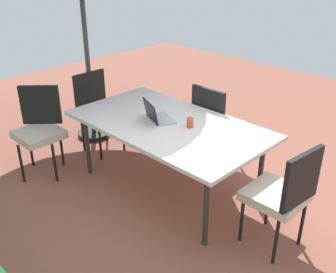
{
  "coord_description": "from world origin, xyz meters",
  "views": [
    {
      "loc": [
        -2.51,
        2.54,
        2.35
      ],
      "look_at": [
        0.0,
        0.0,
        0.61
      ],
      "focal_mm": 41.87,
      "sensor_mm": 36.0,
      "label": 1
    }
  ],
  "objects_px": {
    "chair_west": "(283,192)",
    "chair_east": "(98,108)",
    "chair_northeast": "(39,127)",
    "chair_south": "(215,121)",
    "laptop": "(157,116)",
    "cup": "(190,123)",
    "dining_table": "(168,127)"
  },
  "relations": [
    {
      "from": "chair_northeast",
      "to": "chair_east",
      "type": "bearing_deg",
      "value": 42.09
    },
    {
      "from": "chair_west",
      "to": "cup",
      "type": "distance_m",
      "value": 1.12
    },
    {
      "from": "cup",
      "to": "dining_table",
      "type": "bearing_deg",
      "value": 18.61
    },
    {
      "from": "dining_table",
      "to": "chair_south",
      "type": "xyz_separation_m",
      "value": [
        -0.02,
        -0.75,
        -0.16
      ]
    },
    {
      "from": "chair_east",
      "to": "chair_northeast",
      "type": "bearing_deg",
      "value": 178.61
    },
    {
      "from": "dining_table",
      "to": "chair_northeast",
      "type": "bearing_deg",
      "value": 30.18
    },
    {
      "from": "chair_east",
      "to": "laptop",
      "type": "distance_m",
      "value": 1.17
    },
    {
      "from": "dining_table",
      "to": "chair_east",
      "type": "xyz_separation_m",
      "value": [
        1.25,
        -0.04,
        -0.16
      ]
    },
    {
      "from": "dining_table",
      "to": "chair_east",
      "type": "relative_size",
      "value": 2.05
    },
    {
      "from": "chair_northeast",
      "to": "chair_east",
      "type": "relative_size",
      "value": 1.0
    },
    {
      "from": "chair_south",
      "to": "cup",
      "type": "bearing_deg",
      "value": 106.22
    },
    {
      "from": "chair_south",
      "to": "chair_east",
      "type": "bearing_deg",
      "value": 28.08
    },
    {
      "from": "chair_west",
      "to": "cup",
      "type": "height_order",
      "value": "chair_west"
    },
    {
      "from": "dining_table",
      "to": "cup",
      "type": "height_order",
      "value": "cup"
    },
    {
      "from": "dining_table",
      "to": "chair_south",
      "type": "bearing_deg",
      "value": -91.42
    },
    {
      "from": "laptop",
      "to": "cup",
      "type": "bearing_deg",
      "value": -139.08
    },
    {
      "from": "chair_northeast",
      "to": "cup",
      "type": "height_order",
      "value": "chair_northeast"
    },
    {
      "from": "dining_table",
      "to": "chair_west",
      "type": "xyz_separation_m",
      "value": [
        -1.31,
        -0.0,
        -0.16
      ]
    },
    {
      "from": "chair_south",
      "to": "chair_west",
      "type": "xyz_separation_m",
      "value": [
        -1.29,
        0.75,
        0.0
      ]
    },
    {
      "from": "chair_west",
      "to": "chair_east",
      "type": "bearing_deg",
      "value": -84.67
    },
    {
      "from": "chair_south",
      "to": "dining_table",
      "type": "bearing_deg",
      "value": 87.74
    },
    {
      "from": "chair_northeast",
      "to": "chair_south",
      "type": "xyz_separation_m",
      "value": [
        -1.29,
        -1.49,
        0.0
      ]
    },
    {
      "from": "chair_east",
      "to": "cup",
      "type": "xyz_separation_m",
      "value": [
        -1.48,
        -0.03,
        0.26
      ]
    },
    {
      "from": "dining_table",
      "to": "chair_west",
      "type": "relative_size",
      "value": 2.05
    },
    {
      "from": "chair_south",
      "to": "cup",
      "type": "height_order",
      "value": "chair_south"
    },
    {
      "from": "dining_table",
      "to": "laptop",
      "type": "xyz_separation_m",
      "value": [
        0.12,
        0.04,
        0.1
      ]
    },
    {
      "from": "chair_northeast",
      "to": "laptop",
      "type": "height_order",
      "value": "same"
    },
    {
      "from": "chair_west",
      "to": "chair_east",
      "type": "xyz_separation_m",
      "value": [
        2.56,
        -0.04,
        0.0
      ]
    },
    {
      "from": "chair_northeast",
      "to": "chair_south",
      "type": "relative_size",
      "value": 1.0
    },
    {
      "from": "chair_west",
      "to": "laptop",
      "type": "bearing_deg",
      "value": -82.08
    },
    {
      "from": "dining_table",
      "to": "chair_east",
      "type": "distance_m",
      "value": 1.27
    },
    {
      "from": "chair_east",
      "to": "laptop",
      "type": "relative_size",
      "value": 2.52
    }
  ]
}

